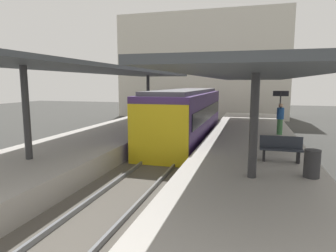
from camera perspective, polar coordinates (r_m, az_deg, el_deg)
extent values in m
plane|color=#383835|center=(14.30, 0.25, -6.54)|extent=(80.00, 80.00, 0.00)
cube|color=#ADA8A0|center=(15.60, -13.35, -3.62)|extent=(4.40, 28.00, 1.00)
cube|color=#ADA8A0|center=(13.69, 15.83, -5.37)|extent=(4.40, 28.00, 1.00)
cube|color=#59544C|center=(14.27, 0.25, -6.15)|extent=(3.20, 28.00, 0.20)
cube|color=slate|center=(14.43, -2.52, -5.30)|extent=(0.08, 28.00, 0.14)
cube|color=slate|center=(14.06, 3.09, -5.67)|extent=(0.08, 28.00, 0.14)
cube|color=#472D6B|center=(17.49, 3.46, 1.67)|extent=(2.70, 10.92, 2.90)
cube|color=yellow|center=(12.26, -2.04, -1.85)|extent=(2.65, 0.08, 2.60)
cube|color=black|center=(17.79, -0.85, 2.93)|extent=(0.04, 10.05, 0.76)
cube|color=black|center=(17.22, 7.93, 2.68)|extent=(0.04, 10.05, 0.76)
cube|color=#515156|center=(17.38, 3.50, 6.76)|extent=(2.16, 10.38, 0.20)
cylinder|color=#333335|center=(11.32, -25.82, 2.27)|extent=(0.24, 0.24, 3.27)
cylinder|color=#333335|center=(22.34, -3.89, 5.63)|extent=(0.24, 0.24, 3.27)
cube|color=#3D4247|center=(16.53, -11.41, 10.51)|extent=(4.18, 21.00, 0.16)
cylinder|color=#333335|center=(8.51, 16.32, -0.08)|extent=(0.24, 0.24, 2.93)
cylinder|color=#333335|center=(21.06, 16.07, 4.71)|extent=(0.24, 0.24, 2.93)
cube|color=#3D4247|center=(14.73, 16.38, 9.34)|extent=(4.18, 21.00, 0.16)
cube|color=black|center=(10.74, 18.10, -5.35)|extent=(0.08, 0.32, 0.40)
cube|color=black|center=(10.85, 23.94, -5.52)|extent=(0.08, 0.32, 0.40)
cube|color=#2D333D|center=(10.73, 21.10, -4.25)|extent=(1.40, 0.40, 0.06)
cube|color=#2D333D|center=(10.86, 21.08, -2.86)|extent=(1.40, 0.06, 0.40)
cylinder|color=#262628|center=(19.13, 20.91, 3.06)|extent=(0.08, 0.08, 2.20)
cube|color=black|center=(19.08, 21.06, 5.91)|extent=(0.90, 0.06, 0.32)
cylinder|color=#2D2D30|center=(9.32, 26.18, -6.58)|extent=(0.44, 0.44, 0.80)
cylinder|color=#386B3D|center=(16.39, 20.87, -0.15)|extent=(0.28, 0.28, 0.82)
cylinder|color=navy|center=(16.31, 20.99, 2.30)|extent=(0.36, 0.36, 0.59)
sphere|color=tan|center=(16.28, 21.07, 3.72)|extent=(0.22, 0.22, 0.22)
cube|color=beige|center=(33.79, 6.81, 11.34)|extent=(18.00, 6.00, 11.00)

